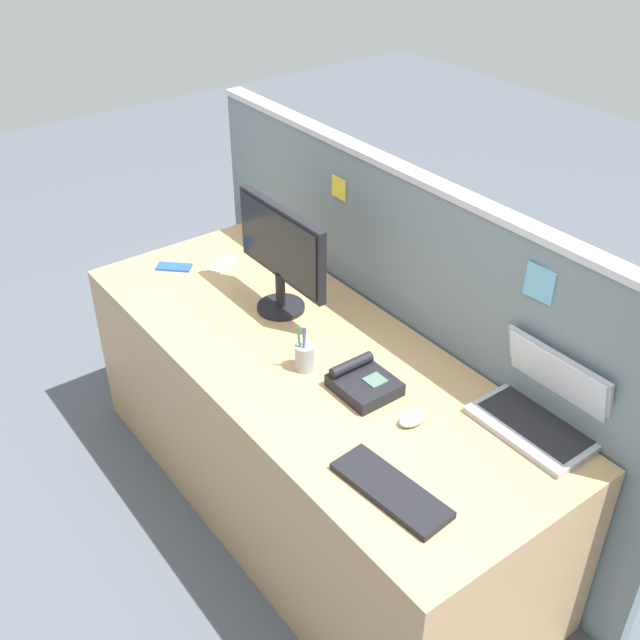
{
  "coord_description": "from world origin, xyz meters",
  "views": [
    {
      "loc": [
        1.75,
        -1.26,
        2.3
      ],
      "look_at": [
        0.0,
        0.05,
        0.85
      ],
      "focal_mm": 43.12,
      "sensor_mm": 36.0,
      "label": 1
    }
  ],
  "objects": [
    {
      "name": "cell_phone_white_slab",
      "position": [
        -0.72,
        0.08,
        0.74
      ],
      "size": [
        0.12,
        0.16,
        0.01
      ],
      "primitive_type": "cube",
      "rotation": [
        0.0,
        0.0,
        0.47
      ],
      "color": "silver",
      "rests_on": "desk"
    },
    {
      "name": "ground_plane",
      "position": [
        0.0,
        0.0,
        0.0
      ],
      "size": [
        10.0,
        10.0,
        0.0
      ],
      "primitive_type": "plane",
      "color": "#4C515B"
    },
    {
      "name": "cell_phone_blue_case",
      "position": [
        -0.82,
        -0.09,
        0.74
      ],
      "size": [
        0.14,
        0.15,
        0.01
      ],
      "primitive_type": "cube",
      "rotation": [
        0.0,
        0.0,
        -0.77
      ],
      "color": "blue",
      "rests_on": "desk"
    },
    {
      "name": "coffee_mug",
      "position": [
        -0.63,
        0.33,
        0.78
      ],
      "size": [
        0.12,
        0.09,
        0.09
      ],
      "color": "#238438",
      "rests_on": "desk"
    },
    {
      "name": "desk_phone",
      "position": [
        0.27,
        0.03,
        0.76
      ],
      "size": [
        0.2,
        0.18,
        0.08
      ],
      "color": "black",
      "rests_on": "desk"
    },
    {
      "name": "desktop_monitor",
      "position": [
        -0.3,
        0.09,
        0.98
      ],
      "size": [
        0.5,
        0.18,
        0.42
      ],
      "color": "black",
      "rests_on": "desk"
    },
    {
      "name": "laptop",
      "position": [
        0.72,
        0.36,
        0.8
      ],
      "size": [
        0.37,
        0.23,
        0.26
      ],
      "color": "#9EA0A8",
      "rests_on": "desk"
    },
    {
      "name": "pen_cup",
      "position": [
        0.06,
        -0.06,
        0.78
      ],
      "size": [
        0.07,
        0.07,
        0.18
      ],
      "color": "#99999E",
      "rests_on": "desk"
    },
    {
      "name": "keyboard_main",
      "position": [
        0.66,
        -0.2,
        0.75
      ],
      "size": [
        0.37,
        0.16,
        0.02
      ],
      "primitive_type": "cube",
      "rotation": [
        0.0,
        0.0,
        0.09
      ],
      "color": "black",
      "rests_on": "desk"
    },
    {
      "name": "cubicle_divider",
      "position": [
        -0.0,
        0.43,
        0.66
      ],
      "size": [
        2.28,
        0.08,
        1.31
      ],
      "color": "slate",
      "rests_on": "ground_plane"
    },
    {
      "name": "computer_mouse_right_hand",
      "position": [
        0.48,
        0.04,
        0.75
      ],
      "size": [
        0.06,
        0.1,
        0.03
      ],
      "primitive_type": "ellipsoid",
      "rotation": [
        0.0,
        0.0,
        0.01
      ],
      "color": "silver",
      "rests_on": "desk"
    },
    {
      "name": "desk",
      "position": [
        0.0,
        0.0,
        0.37
      ],
      "size": [
        2.01,
        0.78,
        0.73
      ],
      "primitive_type": "cube",
      "color": "tan",
      "rests_on": "ground_plane"
    }
  ]
}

